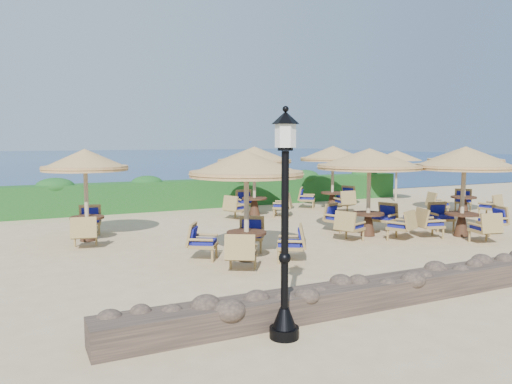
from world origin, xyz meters
name	(u,v)px	position (x,y,z in m)	size (l,w,h in m)	color
ground	(314,234)	(0.00, 0.00, 0.00)	(120.00, 120.00, 0.00)	tan
sea	(75,158)	(0.00, 70.00, 0.00)	(160.00, 160.00, 0.00)	navy
hedge	(226,192)	(0.00, 7.20, 0.60)	(18.00, 0.90, 1.20)	#164519
stone_wall	(481,275)	(0.00, -6.20, 0.22)	(15.00, 0.65, 0.44)	brown
lamp_post	(285,234)	(-4.80, -6.80, 1.55)	(0.44, 0.44, 3.31)	black
extra_parasol	(397,156)	(7.80, 5.20, 2.17)	(2.30, 2.30, 2.41)	tan
cafe_set_0	(246,186)	(-3.34, -2.26, 1.81)	(2.76, 2.76, 2.65)	tan
cafe_set_1	(369,173)	(1.28, -1.01, 1.91)	(3.15, 3.15, 2.65)	tan
cafe_set_2	(464,174)	(3.78, -2.30, 1.88)	(3.02, 3.02, 2.65)	tan
cafe_set_3	(85,174)	(-6.51, 1.87, 1.93)	(2.43, 2.88, 2.65)	tan
cafe_set_4	(254,166)	(-0.13, 4.05, 1.92)	(2.84, 2.85, 2.65)	tan
cafe_set_5	(333,164)	(3.68, 4.42, 1.90)	(2.80, 2.81, 2.65)	tan
cafe_set_6	(465,165)	(7.40, 0.88, 1.92)	(2.87, 2.87, 2.65)	tan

